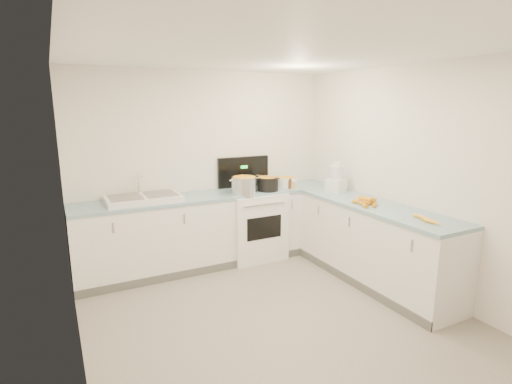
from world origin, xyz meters
name	(u,v)px	position (x,y,z in m)	size (l,w,h in m)	color
floor	(280,322)	(0.00, 0.00, 0.00)	(3.50, 4.00, 0.00)	gray
ceiling	(284,51)	(0.00, 0.00, 2.50)	(3.50, 4.00, 0.00)	white
wall_back	(206,167)	(0.00, 2.00, 1.25)	(3.50, 2.50, 0.00)	white
wall_front	(501,281)	(0.00, -2.00, 1.25)	(3.50, 2.50, 0.00)	white
wall_left	(70,222)	(-1.75, 0.00, 1.25)	(4.00, 2.50, 0.00)	white
wall_right	(419,180)	(1.75, 0.00, 1.25)	(4.00, 2.50, 0.00)	white
counter_back	(215,229)	(0.00, 1.70, 0.47)	(3.50, 0.62, 0.94)	white
counter_right	(374,244)	(1.45, 0.30, 0.47)	(0.62, 2.20, 0.94)	white
stove	(253,223)	(0.55, 1.69, 0.47)	(0.76, 0.65, 1.36)	white
sink	(143,198)	(-0.90, 1.70, 0.98)	(0.86, 0.52, 0.31)	white
steel_pot	(244,186)	(0.35, 1.53, 1.04)	(0.33, 0.33, 0.24)	silver
black_pot	(268,185)	(0.71, 1.56, 1.02)	(0.28, 0.28, 0.20)	black
wooden_spoon	(268,177)	(0.71, 1.56, 1.13)	(0.01, 0.01, 0.36)	#AD7A47
mixing_bowl	(286,182)	(1.08, 1.69, 1.01)	(0.29, 0.29, 0.13)	white
extract_bottle	(290,185)	(1.05, 1.53, 1.00)	(0.05, 0.05, 0.12)	#593319
spice_jar	(295,185)	(1.13, 1.54, 0.98)	(0.05, 0.05, 0.08)	#E5B266
food_processor	(336,179)	(1.49, 1.10, 1.10)	(0.24, 0.27, 0.38)	white
carrot_pile	(366,201)	(1.37, 0.39, 0.98)	(0.37, 0.36, 0.09)	orange
peeled_carrots	(428,220)	(1.41, -0.44, 0.96)	(0.10, 0.37, 0.04)	yellow
peelings	(127,197)	(-1.09, 1.71, 1.02)	(0.24, 0.28, 0.01)	tan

